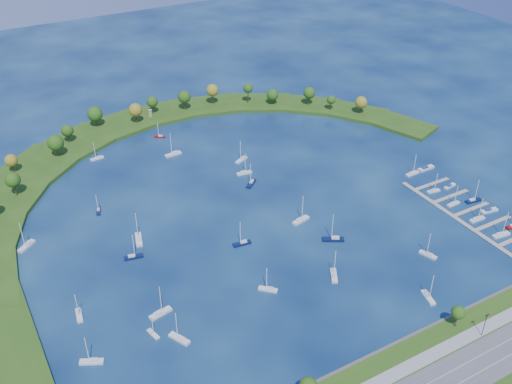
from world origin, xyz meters
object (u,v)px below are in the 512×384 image
moored_boat_18 (160,313)px  docked_boat_8 (433,190)px  moored_boat_8 (242,243)px  docked_boat_5 (489,210)px  moored_boat_7 (333,239)px  docked_boat_10 (412,173)px  docked_boat_11 (426,168)px  moored_boat_2 (27,245)px  moored_boat_19 (98,210)px  dock_system (475,219)px  moored_boat_11 (133,256)px  moored_boat_14 (139,239)px  moored_boat_21 (301,220)px  moored_boat_4 (92,361)px  harbor_tower (150,113)px  moored_boat_20 (179,338)px  moored_boat_1 (244,172)px  moored_boat_6 (428,254)px  moored_boat_13 (428,297)px  moored_boat_5 (251,183)px  moored_boat_17 (97,158)px  docked_boat_2 (501,234)px  docked_boat_9 (450,186)px  docked_boat_6 (453,203)px  moored_boat_3 (153,333)px  docked_boat_7 (473,200)px  moored_boat_0 (334,275)px  moored_boat_16 (79,314)px  moored_boat_15 (173,154)px  moored_boat_12 (268,289)px  moored_boat_10 (160,136)px  docked_boat_4 (477,219)px

moored_boat_18 → docked_boat_8: 152.05m
moored_boat_8 → docked_boat_5: size_ratio=1.33×
moored_boat_7 → moored_boat_8: moored_boat_7 is taller
docked_boat_10 → docked_boat_11: (9.93, 0.45, -0.16)m
moored_boat_2 → moored_boat_19: 37.13m
dock_system → moored_boat_19: moored_boat_19 is taller
moored_boat_11 → moored_boat_14: moored_boat_14 is taller
moored_boat_21 → moored_boat_4: bearing=-175.6°
harbor_tower → moored_boat_7: 158.90m
moored_boat_20 → docked_boat_5: moored_boat_20 is taller
moored_boat_1 → moored_boat_6: 105.37m
moored_boat_13 → moored_boat_5: bearing=-154.6°
moored_boat_17 → moored_boat_18: bearing=79.4°
moored_boat_11 → moored_boat_20: size_ratio=0.94×
moored_boat_5 → docked_boat_2: docked_boat_2 is taller
moored_boat_13 → moored_boat_20: size_ratio=0.96×
docked_boat_8 → docked_boat_9: bearing=4.1°
moored_boat_5 → moored_boat_17: size_ratio=1.14×
moored_boat_8 → docked_boat_6: moored_boat_8 is taller
moored_boat_18 → moored_boat_8: bearing=14.1°
moored_boat_3 → moored_boat_19: size_ratio=0.92×
docked_boat_7 → moored_boat_0: bearing=-165.9°
moored_boat_4 → moored_boat_17: bearing=-80.5°
moored_boat_8 → docked_boat_10: 106.70m
docked_boat_11 → moored_boat_0: bearing=-154.8°
dock_system → moored_boat_16: (-178.16, 29.14, 0.53)m
moored_boat_7 → moored_boat_18: moored_boat_7 is taller
moored_boat_4 → moored_boat_7: 114.42m
moored_boat_18 → docked_boat_9: moored_boat_18 is taller
moored_boat_11 → moored_boat_15: 90.41m
moored_boat_19 → docked_boat_11: bearing=91.2°
moored_boat_7 → moored_boat_14: 86.41m
harbor_tower → moored_boat_20: 186.43m
docked_boat_7 → docked_boat_8: docked_boat_7 is taller
moored_boat_6 → moored_boat_12: bearing=59.3°
moored_boat_21 → docked_boat_8: 72.88m
moored_boat_10 → moored_boat_7: bearing=139.0°
moored_boat_20 → docked_boat_9: 163.06m
moored_boat_4 → docked_boat_4: moored_boat_4 is taller
docked_boat_9 → docked_boat_10: 20.49m
moored_boat_13 → moored_boat_19: 154.36m
moored_boat_3 → moored_boat_7: moored_boat_7 is taller
dock_system → moored_boat_5: size_ratio=6.57×
moored_boat_3 → moored_boat_17: (20.92, 137.43, 0.04)m
docked_boat_8 → moored_boat_19: bearing=165.1°
harbor_tower → docked_boat_9: size_ratio=0.57×
moored_boat_13 → moored_boat_15: 161.53m
moored_boat_0 → moored_boat_12: (-27.62, 6.25, -0.04)m
dock_system → moored_boat_2: bearing=156.2°
moored_boat_15 → harbor_tower: bearing=-100.6°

